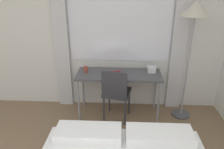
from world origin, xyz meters
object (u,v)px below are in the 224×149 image
at_px(book, 114,74).
at_px(mug, 86,69).
at_px(standing_lamp, 195,18).
at_px(telephone, 151,69).
at_px(desk_chair, 116,91).
at_px(desk, 119,77).

distance_m(book, mug, 0.47).
height_order(standing_lamp, mug, standing_lamp).
bearing_deg(book, telephone, 16.46).
bearing_deg(desk_chair, standing_lamp, 21.61).
bearing_deg(desk, telephone, 11.98).
relative_size(book, mug, 2.63).
height_order(desk_chair, standing_lamp, standing_lamp).
distance_m(desk, telephone, 0.55).
xyz_separation_m(desk_chair, book, (-0.03, 0.14, 0.23)).
bearing_deg(book, desk, 42.17).
bearing_deg(desk_chair, book, 115.51).
bearing_deg(standing_lamp, mug, 178.29).
distance_m(desk, standing_lamp, 1.41).
xyz_separation_m(desk_chair, telephone, (0.56, 0.32, 0.26)).
bearing_deg(telephone, standing_lamp, -13.77).
bearing_deg(book, standing_lamp, 2.34).
bearing_deg(telephone, desk, -168.02).
xyz_separation_m(desk_chair, standing_lamp, (1.09, 0.19, 1.08)).
relative_size(telephone, book, 0.74).
xyz_separation_m(desk_chair, mug, (-0.50, 0.24, 0.26)).
height_order(desk_chair, telephone, desk_chair).
relative_size(standing_lamp, book, 7.34).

